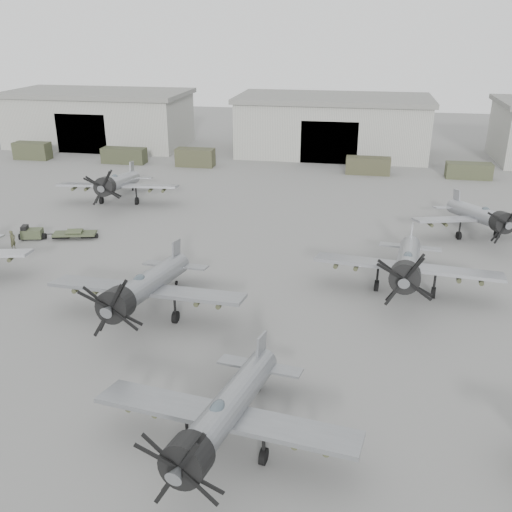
{
  "coord_description": "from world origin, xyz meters",
  "views": [
    {
      "loc": [
        4.6,
        -26.69,
        18.92
      ],
      "look_at": [
        -2.7,
        12.59,
        2.5
      ],
      "focal_mm": 40.0,
      "sensor_mm": 36.0,
      "label": 1
    }
  ],
  "objects": [
    {
      "name": "ground",
      "position": [
        0.0,
        0.0,
        0.0
      ],
      "size": [
        220.0,
        220.0,
        0.0
      ],
      "primitive_type": "plane",
      "color": "slate",
      "rests_on": "ground"
    },
    {
      "name": "hangar_left",
      "position": [
        -38.0,
        61.96,
        4.37
      ],
      "size": [
        29.0,
        14.8,
        8.7
      ],
      "color": "#A3A499",
      "rests_on": "ground"
    },
    {
      "name": "hangar_center",
      "position": [
        0.0,
        61.96,
        4.37
      ],
      "size": [
        29.0,
        14.8,
        8.7
      ],
      "color": "#A3A499",
      "rests_on": "ground"
    },
    {
      "name": "support_truck_0",
      "position": [
        -43.47,
        50.0,
        1.25
      ],
      "size": [
        5.3,
        2.2,
        2.49
      ],
      "primitive_type": "cube",
      "color": "#393D28",
      "rests_on": "ground"
    },
    {
      "name": "support_truck_1",
      "position": [
        -29.04,
        50.0,
        1.1
      ],
      "size": [
        6.33,
        2.2,
        2.2
      ],
      "primitive_type": "cube",
      "color": "#343825",
      "rests_on": "ground"
    },
    {
      "name": "support_truck_2",
      "position": [
        -18.38,
        50.0,
        1.26
      ],
      "size": [
        5.38,
        2.2,
        2.51
      ],
      "primitive_type": "cube",
      "color": "#3C3D28",
      "rests_on": "ground"
    },
    {
      "name": "support_truck_4",
      "position": [
        5.63,
        50.0,
        1.12
      ],
      "size": [
        5.86,
        2.2,
        2.24
      ],
      "primitive_type": "cube",
      "color": "#3B3B26",
      "rests_on": "ground"
    },
    {
      "name": "support_truck_5",
      "position": [
        18.57,
        50.0,
        1.01
      ],
      "size": [
        5.77,
        2.2,
        2.02
      ],
      "primitive_type": "cube",
      "color": "#3C3F29",
      "rests_on": "ground"
    },
    {
      "name": "aircraft_near_1",
      "position": [
        -0.78,
        -6.04,
        2.32
      ],
      "size": [
        12.85,
        11.57,
        5.1
      ],
      "rotation": [
        0.0,
        0.0,
        -0.14
      ],
      "color": "gray",
      "rests_on": "ground"
    },
    {
      "name": "aircraft_mid_1",
      "position": [
        -9.08,
        5.87,
        2.48
      ],
      "size": [
        13.64,
        12.27,
        5.46
      ],
      "rotation": [
        0.0,
        0.0,
        -0.05
      ],
      "color": "gray",
      "rests_on": "ground"
    },
    {
      "name": "aircraft_mid_2",
      "position": [
        8.51,
        13.12,
        2.5
      ],
      "size": [
        13.82,
        12.44,
        5.5
      ],
      "rotation": [
        0.0,
        0.0,
        -0.11
      ],
      "color": "gray",
      "rests_on": "ground"
    },
    {
      "name": "aircraft_far_0",
      "position": [
        -21.72,
        30.79,
        2.44
      ],
      "size": [
        13.49,
        12.14,
        5.37
      ],
      "rotation": [
        0.0,
        0.0,
        0.11
      ],
      "color": "gray",
      "rests_on": "ground"
    },
    {
      "name": "aircraft_far_1",
      "position": [
        16.02,
        26.58,
        2.26
      ],
      "size": [
        12.46,
        11.21,
        4.97
      ],
      "rotation": [
        0.0,
        0.0,
        0.28
      ],
      "color": "#92949A",
      "rests_on": "ground"
    },
    {
      "name": "tug_trailer",
      "position": [
        -23.81,
        19.22,
        0.52
      ],
      "size": [
        6.94,
        2.88,
        1.38
      ],
      "rotation": [
        0.0,
        0.0,
        0.24
      ],
      "color": "#3C442C",
      "rests_on": "ground"
    },
    {
      "name": "ground_crew",
      "position": [
        -25.5,
        16.15,
        0.89
      ],
      "size": [
        0.5,
        0.7,
        1.78
      ],
      "primitive_type": "imported",
      "rotation": [
        0.0,
        0.0,
        1.44
      ],
      "color": "#42432C",
      "rests_on": "ground"
    }
  ]
}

